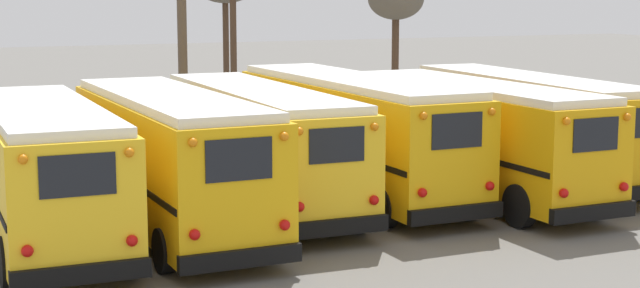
{
  "coord_description": "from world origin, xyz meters",
  "views": [
    {
      "loc": [
        -10.69,
        -23.17,
        5.62
      ],
      "look_at": [
        0.0,
        -0.06,
        1.64
      ],
      "focal_mm": 55.0,
      "sensor_mm": 36.0,
      "label": 1
    }
  ],
  "objects_px": {
    "school_bus_3": "(351,130)",
    "school_bus_0": "(44,168)",
    "bare_tree_2": "(396,1)",
    "school_bus_1": "(170,157)",
    "school_bus_4": "(475,134)",
    "utility_pole": "(182,12)",
    "school_bus_5": "(527,122)",
    "school_bus_2": "(258,141)"
  },
  "relations": [
    {
      "from": "school_bus_2",
      "to": "school_bus_5",
      "type": "bearing_deg",
      "value": 0.56
    },
    {
      "from": "school_bus_1",
      "to": "school_bus_2",
      "type": "bearing_deg",
      "value": 30.93
    },
    {
      "from": "school_bus_0",
      "to": "school_bus_3",
      "type": "distance_m",
      "value": 8.96
    },
    {
      "from": "school_bus_0",
      "to": "utility_pole",
      "type": "xyz_separation_m",
      "value": [
        7.22,
        13.1,
        3.13
      ]
    },
    {
      "from": "school_bus_3",
      "to": "school_bus_5",
      "type": "xyz_separation_m",
      "value": [
        5.81,
        -0.24,
        -0.07
      ]
    },
    {
      "from": "school_bus_1",
      "to": "school_bus_5",
      "type": "distance_m",
      "value": 11.76
    },
    {
      "from": "school_bus_3",
      "to": "school_bus_0",
      "type": "bearing_deg",
      "value": -166.48
    },
    {
      "from": "school_bus_5",
      "to": "bare_tree_2",
      "type": "height_order",
      "value": "bare_tree_2"
    },
    {
      "from": "school_bus_2",
      "to": "school_bus_3",
      "type": "relative_size",
      "value": 0.97
    },
    {
      "from": "school_bus_2",
      "to": "utility_pole",
      "type": "height_order",
      "value": "utility_pole"
    },
    {
      "from": "bare_tree_2",
      "to": "school_bus_1",
      "type": "bearing_deg",
      "value": -132.44
    },
    {
      "from": "school_bus_0",
      "to": "school_bus_5",
      "type": "height_order",
      "value": "school_bus_0"
    },
    {
      "from": "school_bus_3",
      "to": "utility_pole",
      "type": "xyz_separation_m",
      "value": [
        -1.49,
        11.0,
        3.07
      ]
    },
    {
      "from": "school_bus_3",
      "to": "utility_pole",
      "type": "bearing_deg",
      "value": 97.73
    },
    {
      "from": "school_bus_2",
      "to": "school_bus_4",
      "type": "height_order",
      "value": "school_bus_4"
    },
    {
      "from": "school_bus_0",
      "to": "school_bus_2",
      "type": "distance_m",
      "value": 6.07
    },
    {
      "from": "school_bus_1",
      "to": "school_bus_4",
      "type": "xyz_separation_m",
      "value": [
        8.71,
        0.27,
        -0.03
      ]
    },
    {
      "from": "utility_pole",
      "to": "school_bus_2",
      "type": "bearing_deg",
      "value": -97.11
    },
    {
      "from": "school_bus_4",
      "to": "utility_pole",
      "type": "height_order",
      "value": "utility_pole"
    },
    {
      "from": "school_bus_0",
      "to": "school_bus_4",
      "type": "xyz_separation_m",
      "value": [
        11.62,
        0.3,
        0.01
      ]
    },
    {
      "from": "school_bus_3",
      "to": "utility_pole",
      "type": "relative_size",
      "value": 1.15
    },
    {
      "from": "school_bus_0",
      "to": "utility_pole",
      "type": "relative_size",
      "value": 1.01
    },
    {
      "from": "utility_pole",
      "to": "bare_tree_2",
      "type": "bearing_deg",
      "value": 19.29
    },
    {
      "from": "school_bus_0",
      "to": "school_bus_4",
      "type": "bearing_deg",
      "value": 1.5
    },
    {
      "from": "bare_tree_2",
      "to": "school_bus_5",
      "type": "bearing_deg",
      "value": -104.48
    },
    {
      "from": "school_bus_2",
      "to": "bare_tree_2",
      "type": "height_order",
      "value": "bare_tree_2"
    },
    {
      "from": "school_bus_4",
      "to": "bare_tree_2",
      "type": "xyz_separation_m",
      "value": [
        6.82,
        16.72,
        3.45
      ]
    },
    {
      "from": "school_bus_0",
      "to": "school_bus_1",
      "type": "xyz_separation_m",
      "value": [
        2.9,
        0.03,
        0.04
      ]
    },
    {
      "from": "school_bus_1",
      "to": "school_bus_3",
      "type": "xyz_separation_m",
      "value": [
        5.81,
        2.06,
        0.02
      ]
    },
    {
      "from": "school_bus_1",
      "to": "school_bus_3",
      "type": "distance_m",
      "value": 6.16
    },
    {
      "from": "school_bus_1",
      "to": "bare_tree_2",
      "type": "bearing_deg",
      "value": 47.56
    },
    {
      "from": "bare_tree_2",
      "to": "school_bus_4",
      "type": "bearing_deg",
      "value": -112.19
    },
    {
      "from": "school_bus_5",
      "to": "school_bus_0",
      "type": "bearing_deg",
      "value": -172.7
    },
    {
      "from": "school_bus_4",
      "to": "bare_tree_2",
      "type": "height_order",
      "value": "bare_tree_2"
    },
    {
      "from": "school_bus_5",
      "to": "utility_pole",
      "type": "xyz_separation_m",
      "value": [
        -7.3,
        11.24,
        3.14
      ]
    },
    {
      "from": "school_bus_0",
      "to": "school_bus_5",
      "type": "relative_size",
      "value": 0.9
    },
    {
      "from": "school_bus_0",
      "to": "school_bus_3",
      "type": "bearing_deg",
      "value": 13.52
    },
    {
      "from": "school_bus_2",
      "to": "bare_tree_2",
      "type": "distance_m",
      "value": 20.1
    },
    {
      "from": "school_bus_2",
      "to": "school_bus_4",
      "type": "bearing_deg",
      "value": -14.19
    },
    {
      "from": "school_bus_3",
      "to": "bare_tree_2",
      "type": "xyz_separation_m",
      "value": [
        9.72,
        14.93,
        3.39
      ]
    },
    {
      "from": "bare_tree_2",
      "to": "school_bus_3",
      "type": "bearing_deg",
      "value": -123.08
    },
    {
      "from": "school_bus_3",
      "to": "school_bus_1",
      "type": "bearing_deg",
      "value": -160.47
    }
  ]
}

